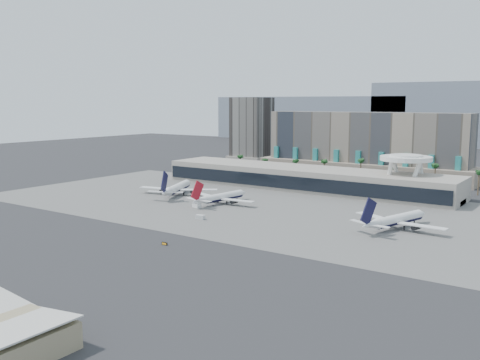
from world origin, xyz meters
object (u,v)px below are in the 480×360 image
Objects in this scene: service_vehicle_a at (197,205)px; airliner_left at (177,188)px; airliner_centre at (221,197)px; taxiway_sign at (165,244)px; airliner_right at (396,220)px; service_vehicle_b at (200,217)px.

airliner_left is at bearing 163.45° from service_vehicle_a.
airliner_left reaches higher than airliner_centre.
airliner_centre is at bearing 107.75° from taxiway_sign.
airliner_left is at bearing -167.73° from airliner_right.
airliner_right reaches higher than taxiway_sign.
service_vehicle_b is (13.61, -32.87, -2.35)m from airliner_centre.
airliner_right reaches higher than airliner_centre.
service_vehicle_b is (46.88, -38.62, -2.90)m from airliner_left.
airliner_left is 1.03× the size of airliner_right.
airliner_left reaches higher than service_vehicle_b.
airliner_left is 99.24m from taxiway_sign.
airliner_left is 60.80m from service_vehicle_b.
airliner_centre is at bearing 94.06° from service_vehicle_a.
service_vehicle_a is at bearing -56.43° from airliner_left.
taxiway_sign is (62.37, -77.12, -3.33)m from airliner_left.
service_vehicle_b is at bearing -61.85° from airliner_left.
airliner_centre is 77.13m from taxiway_sign.
airliner_centre is 0.94× the size of airliner_right.
airliner_right is at bearing 12.60° from service_vehicle_b.
airliner_centre is 35.65m from service_vehicle_b.
airliner_centre is (33.26, -5.75, -0.55)m from airliner_left.
airliner_left is 119.74m from airliner_right.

